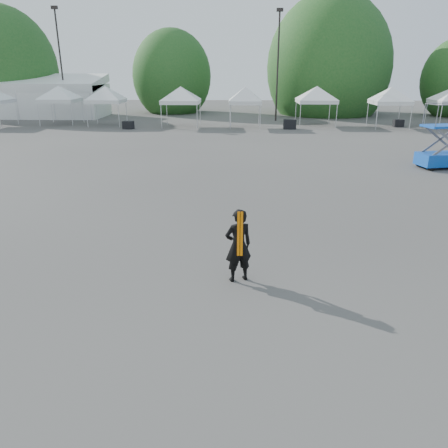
{
  "coord_description": "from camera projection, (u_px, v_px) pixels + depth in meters",
  "views": [
    {
      "loc": [
        -0.61,
        -10.93,
        4.84
      ],
      "look_at": [
        -0.92,
        -1.09,
        1.3
      ],
      "focal_mm": 35.0,
      "sensor_mm": 36.0,
      "label": 1
    }
  ],
  "objects": [
    {
      "name": "tent_e",
      "position": [
        245.0,
        90.0,
        36.35
      ],
      "size": [
        3.79,
        3.79,
        3.88
      ],
      "color": "silver",
      "rests_on": "ground"
    },
    {
      "name": "crate_west",
      "position": [
        128.0,
        125.0,
        36.29
      ],
      "size": [
        0.94,
        0.81,
        0.63
      ],
      "primitive_type": "cube",
      "rotation": [
        0.0,
        0.0,
        -0.24
      ],
      "color": "black",
      "rests_on": "ground"
    },
    {
      "name": "crate_east",
      "position": [
        398.0,
        123.0,
        37.56
      ],
      "size": [
        0.81,
        0.63,
        0.62
      ],
      "primitive_type": "cube",
      "rotation": [
        0.0,
        0.0,
        -0.01
      ],
      "color": "black",
      "rests_on": "ground"
    },
    {
      "name": "light_pole_west",
      "position": [
        60.0,
        57.0,
        42.46
      ],
      "size": [
        0.6,
        0.25,
        10.3
      ],
      "color": "black",
      "rests_on": "ground"
    },
    {
      "name": "man",
      "position": [
        238.0,
        245.0,
        10.24
      ],
      "size": [
        0.76,
        0.63,
        1.8
      ],
      "rotation": [
        0.0,
        0.0,
        3.5
      ],
      "color": "black",
      "rests_on": "ground"
    },
    {
      "name": "marquee",
      "position": [
        30.0,
        97.0,
        44.81
      ],
      "size": [
        15.0,
        6.25,
        4.23
      ],
      "color": "white",
      "rests_on": "ground"
    },
    {
      "name": "tent_d",
      "position": [
        181.0,
        90.0,
        36.87
      ],
      "size": [
        4.51,
        4.51,
        3.88
      ],
      "color": "silver",
      "rests_on": "ground"
    },
    {
      "name": "crate_mid",
      "position": [
        290.0,
        124.0,
        36.23
      ],
      "size": [
        1.02,
        0.8,
        0.79
      ],
      "primitive_type": "cube",
      "rotation": [
        0.0,
        0.0,
        -0.02
      ],
      "color": "black",
      "rests_on": "ground"
    },
    {
      "name": "tree_mid_w",
      "position": [
        172.0,
        76.0,
        48.43
      ],
      "size": [
        4.16,
        4.16,
        6.33
      ],
      "color": "#382314",
      "rests_on": "ground"
    },
    {
      "name": "scissor_lift",
      "position": [
        447.0,
        136.0,
        21.76
      ],
      "size": [
        2.67,
        1.73,
        3.19
      ],
      "rotation": [
        0.0,
        0.0,
        0.22
      ],
      "color": "#0D42B5",
      "rests_on": "ground"
    },
    {
      "name": "tent_c",
      "position": [
        105.0,
        89.0,
        37.58
      ],
      "size": [
        4.14,
        4.14,
        3.88
      ],
      "color": "silver",
      "rests_on": "ground"
    },
    {
      "name": "tent_b",
      "position": [
        59.0,
        89.0,
        38.38
      ],
      "size": [
        4.38,
        4.38,
        3.88
      ],
      "color": "silver",
      "rests_on": "ground"
    },
    {
      "name": "tree_far_w",
      "position": [
        3.0,
        70.0,
        46.88
      ],
      "size": [
        4.8,
        4.8,
        7.3
      ],
      "color": "#382314",
      "rests_on": "ground"
    },
    {
      "name": "tent_f",
      "position": [
        317.0,
        89.0,
        37.43
      ],
      "size": [
        4.59,
        4.59,
        3.88
      ],
      "color": "silver",
      "rests_on": "ground"
    },
    {
      "name": "ground",
      "position": [
        259.0,
        256.0,
        11.9
      ],
      "size": [
        120.0,
        120.0,
        0.0
      ],
      "primitive_type": "plane",
      "color": "#474442",
      "rests_on": "ground"
    },
    {
      "name": "light_pole_east",
      "position": [
        278.0,
        60.0,
        40.04
      ],
      "size": [
        0.6,
        0.25,
        9.8
      ],
      "color": "black",
      "rests_on": "ground"
    },
    {
      "name": "tree_mid_e",
      "position": [
        328.0,
        67.0,
        46.67
      ],
      "size": [
        5.12,
        5.12,
        7.79
      ],
      "color": "#382314",
      "rests_on": "ground"
    },
    {
      "name": "tent_g",
      "position": [
        391.0,
        90.0,
        36.16
      ],
      "size": [
        4.17,
        4.17,
        3.88
      ],
      "color": "silver",
      "rests_on": "ground"
    }
  ]
}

